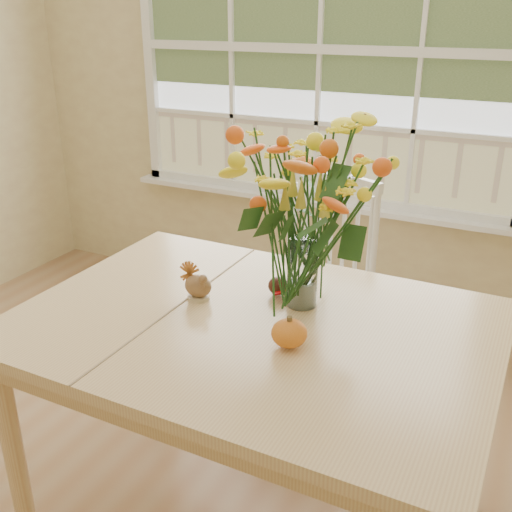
% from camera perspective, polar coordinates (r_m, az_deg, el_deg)
% --- Properties ---
extents(wall_back, '(4.00, 0.02, 2.70)m').
position_cam_1_polar(wall_back, '(3.52, 6.18, 15.79)').
color(wall_back, '#CAB481').
rests_on(wall_back, floor).
extents(window, '(2.42, 0.12, 1.74)m').
position_cam_1_polar(window, '(3.47, 6.08, 18.71)').
color(window, silver).
rests_on(window, wall_back).
extents(dining_table, '(1.54, 1.11, 0.82)m').
position_cam_1_polar(dining_table, '(2.00, -0.26, -8.48)').
color(dining_table, tan).
rests_on(dining_table, floor).
extents(windsor_chair, '(0.54, 0.52, 1.04)m').
position_cam_1_polar(windsor_chair, '(2.82, 5.94, -2.31)').
color(windsor_chair, white).
rests_on(windsor_chair, floor).
extents(flower_vase, '(0.49, 0.49, 0.59)m').
position_cam_1_polar(flower_vase, '(1.93, 4.66, 4.75)').
color(flower_vase, white).
rests_on(flower_vase, dining_table).
extents(pumpkin, '(0.11, 0.11, 0.08)m').
position_cam_1_polar(pumpkin, '(1.80, 3.18, -7.48)').
color(pumpkin, '#CE6718').
rests_on(pumpkin, dining_table).
extents(turkey_figurine, '(0.10, 0.08, 0.12)m').
position_cam_1_polar(turkey_figurine, '(2.08, -5.53, -2.87)').
color(turkey_figurine, '#CCB78C').
rests_on(turkey_figurine, dining_table).
extents(dark_gourd, '(0.13, 0.09, 0.06)m').
position_cam_1_polar(dark_gourd, '(2.11, 2.12, -2.92)').
color(dark_gourd, '#38160F').
rests_on(dark_gourd, dining_table).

